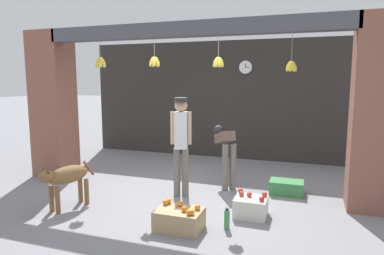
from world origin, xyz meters
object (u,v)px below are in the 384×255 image
fruit_crate_oranges (179,219)px  wall_clock (246,67)px  produce_box_green (286,187)px  dog (66,177)px  worker_stooping (225,148)px  shopkeeper (181,139)px  water_bottle (227,219)px  fruit_crate_apples (251,206)px

fruit_crate_oranges → wall_clock: bearing=89.4°
fruit_crate_oranges → produce_box_green: 2.23m
dog → worker_stooping: worker_stooping is taller
shopkeeper → wall_clock: bearing=-112.5°
shopkeeper → worker_stooping: bearing=-139.3°
dog → produce_box_green: size_ratio=1.70×
water_bottle → produce_box_green: bearing=69.3°
dog → shopkeeper: shopkeeper is taller
produce_box_green → water_bottle: size_ratio=1.97×
fruit_crate_oranges → produce_box_green: size_ratio=1.08×
fruit_crate_oranges → fruit_crate_apples: (0.79, 0.73, 0.00)m
produce_box_green → water_bottle: bearing=-110.7°
produce_box_green → worker_stooping: bearing=175.8°
shopkeeper → produce_box_green: bearing=-170.8°
worker_stooping → wall_clock: wall_clock is taller
produce_box_green → shopkeeper: bearing=-157.3°
fruit_crate_apples → wall_clock: 4.07m
dog → fruit_crate_apples: (2.64, 0.61, -0.34)m
fruit_crate_apples → water_bottle: bearing=-112.8°
fruit_crate_apples → produce_box_green: 1.21m
shopkeeper → worker_stooping: size_ratio=1.54×
shopkeeper → water_bottle: bearing=122.4°
fruit_crate_apples → water_bottle: size_ratio=1.60×
fruit_crate_apples → wall_clock: wall_clock is taller
shopkeeper → fruit_crate_apples: shopkeeper is taller
dog → fruit_crate_oranges: dog is taller
shopkeeper → fruit_crate_apples: size_ratio=3.67×
dog → fruit_crate_apples: size_ratio=2.09×
dog → wall_clock: wall_clock is taller
dog → fruit_crate_oranges: bearing=103.3°
fruit_crate_oranges → produce_box_green: bearing=57.3°
worker_stooping → water_bottle: 1.89m
shopkeeper → fruit_crate_oranges: (0.43, -1.19, -0.82)m
dog → fruit_crate_apples: 2.73m
dog → worker_stooping: 2.70m
fruit_crate_apples → produce_box_green: size_ratio=0.81×
dog → fruit_crate_apples: bearing=120.1°
worker_stooping → wall_clock: bearing=60.1°
shopkeeper → fruit_crate_apples: (1.23, -0.46, -0.82)m
produce_box_green → dog: bearing=-150.1°
fruit_crate_apples → produce_box_green: (0.41, 1.14, -0.03)m
shopkeeper → fruit_crate_oranges: size_ratio=2.76×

